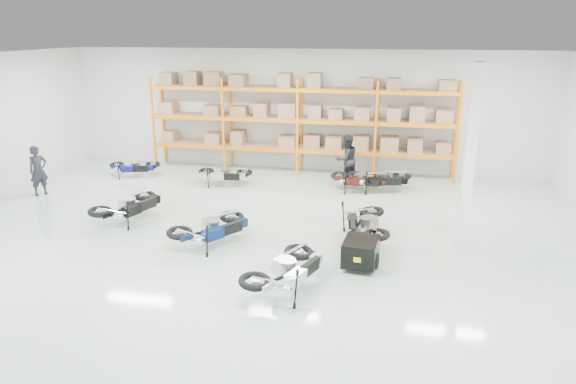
% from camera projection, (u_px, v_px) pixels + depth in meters
% --- Properties ---
extents(room, '(18.00, 18.00, 18.00)m').
position_uv_depth(room, '(254.00, 153.00, 12.79)').
color(room, '#AFC3B1').
rests_on(room, ground).
extents(pallet_rack, '(11.28, 0.98, 3.62)m').
position_uv_depth(pallet_rack, '(299.00, 113.00, 18.81)').
color(pallet_rack, orange).
rests_on(pallet_rack, ground).
extents(structural_column, '(0.25, 0.25, 4.50)m').
position_uv_depth(structural_column, '(470.00, 158.00, 12.29)').
color(structural_column, white).
rests_on(structural_column, ground).
extents(moto_blue_centre, '(1.87, 2.11, 1.24)m').
position_uv_depth(moto_blue_centre, '(212.00, 223.00, 12.78)').
color(moto_blue_centre, '#071A4C').
rests_on(moto_blue_centre, ground).
extents(moto_silver_left, '(1.63, 2.18, 1.27)m').
position_uv_depth(moto_silver_left, '(288.00, 264.00, 10.54)').
color(moto_silver_left, '#B8BABF').
rests_on(moto_silver_left, ground).
extents(moto_black_far_left, '(1.56, 2.14, 1.25)m').
position_uv_depth(moto_black_far_left, '(129.00, 201.00, 14.37)').
color(moto_black_far_left, black).
rests_on(moto_black_far_left, ground).
extents(moto_touring_right, '(1.16, 2.03, 1.26)m').
position_uv_depth(moto_touring_right, '(365.00, 219.00, 13.06)').
color(moto_touring_right, black).
rests_on(moto_touring_right, ground).
extents(trailer, '(0.84, 1.60, 0.66)m').
position_uv_depth(trailer, '(361.00, 252.00, 11.64)').
color(trailer, black).
rests_on(trailer, ground).
extents(moto_back_a, '(1.72, 1.13, 1.02)m').
position_uv_depth(moto_back_a, '(133.00, 164.00, 18.74)').
color(moto_back_a, '#0D0C6D').
rests_on(moto_back_a, ground).
extents(moto_back_b, '(1.71, 0.96, 1.06)m').
position_uv_depth(moto_back_b, '(224.00, 171.00, 17.73)').
color(moto_back_b, '#A8ADB2').
rests_on(moto_back_b, ground).
extents(moto_back_c, '(1.95, 1.19, 1.18)m').
position_uv_depth(moto_back_c, '(380.00, 175.00, 17.07)').
color(moto_back_c, black).
rests_on(moto_back_c, ground).
extents(moto_back_d, '(1.75, 0.91, 1.11)m').
position_uv_depth(moto_back_d, '(360.00, 176.00, 17.07)').
color(moto_back_d, '#3A110B').
rests_on(moto_back_d, ground).
extents(person_left, '(0.63, 0.71, 1.63)m').
position_uv_depth(person_left, '(38.00, 171.00, 16.59)').
color(person_left, black).
rests_on(person_left, ground).
extents(person_back, '(1.08, 1.05, 1.76)m').
position_uv_depth(person_back, '(346.00, 159.00, 17.76)').
color(person_back, black).
rests_on(person_back, ground).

